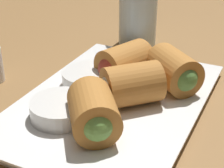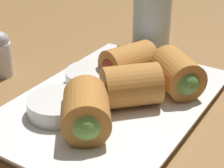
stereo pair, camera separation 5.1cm
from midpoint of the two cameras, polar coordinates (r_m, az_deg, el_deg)
name	(u,v)px [view 1 (the left image)]	position (r cm, az deg, el deg)	size (l,w,h in cm)	color
table_surface	(116,111)	(54.45, -2.02, -4.15)	(180.00, 140.00, 2.00)	olive
serving_plate	(112,103)	(52.93, -2.74, -2.95)	(34.66, 23.63, 1.50)	white
roll_front_left	(129,85)	(49.92, -0.32, -0.23)	(9.35, 9.34, 5.68)	#B77533
roll_front_right	(175,71)	(54.10, 6.98, 1.89)	(9.23, 9.41, 5.68)	#B77533
roll_back_left	(94,114)	(44.02, -6.07, -4.61)	(9.44, 9.05, 5.68)	#B77533
roll_back_right	(122,64)	(56.05, -0.98, 3.07)	(9.14, 8.13, 5.68)	#B77533
dipping_bowl_near	(90,78)	(55.76, -6.04, 0.92)	(8.13, 8.13, 2.24)	silver
dipping_bowl_far	(61,108)	(48.70, -10.68, -3.75)	(8.13, 8.13, 2.24)	silver
drinking_glass	(138,11)	(73.00, 1.97, 10.97)	(7.36, 7.36, 13.25)	silver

